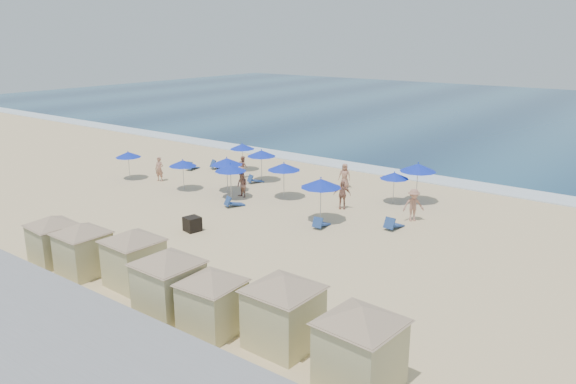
% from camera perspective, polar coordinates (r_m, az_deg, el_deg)
% --- Properties ---
extents(ground, '(160.00, 160.00, 0.00)m').
position_cam_1_polar(ground, '(32.48, -4.83, -2.87)').
color(ground, beige).
rests_on(ground, ground).
extents(ocean, '(160.00, 80.00, 0.06)m').
position_cam_1_polar(ocean, '(81.12, 22.34, 7.33)').
color(ocean, navy).
rests_on(ocean, ground).
extents(surf_line, '(160.00, 2.50, 0.08)m').
position_cam_1_polar(surf_line, '(44.71, 8.57, 2.28)').
color(surf_line, white).
rests_on(surf_line, ground).
extents(seawall, '(160.00, 6.10, 1.22)m').
position_cam_1_polar(seawall, '(24.70, -26.56, -9.16)').
color(seawall, gray).
rests_on(seawall, ground).
extents(trash_bin, '(0.93, 0.93, 0.79)m').
position_cam_1_polar(trash_bin, '(30.96, -9.69, -3.22)').
color(trash_bin, black).
rests_on(trash_bin, ground).
extents(cabana_0, '(4.03, 4.03, 2.54)m').
position_cam_1_polar(cabana_0, '(28.26, -22.79, -3.88)').
color(cabana_0, '#C8C089').
rests_on(cabana_0, ground).
extents(cabana_1, '(4.18, 4.18, 2.62)m').
position_cam_1_polar(cabana_1, '(26.48, -20.16, -4.78)').
color(cabana_1, '#C8C089').
rests_on(cabana_1, ground).
extents(cabana_2, '(4.38, 4.38, 2.75)m').
position_cam_1_polar(cabana_2, '(24.66, -15.44, -5.70)').
color(cabana_2, '#C8C089').
rests_on(cabana_2, ground).
extents(cabana_3, '(4.54, 4.54, 2.85)m').
position_cam_1_polar(cabana_3, '(21.86, -12.06, -8.15)').
color(cabana_3, '#C8C089').
rests_on(cabana_3, ground).
extents(cabana_4, '(4.15, 4.15, 2.60)m').
position_cam_1_polar(cabana_4, '(20.42, -7.74, -10.14)').
color(cabana_4, '#C8C089').
rests_on(cabana_4, ground).
extents(cabana_5, '(4.64, 4.64, 2.91)m').
position_cam_1_polar(cabana_5, '(19.29, -0.46, -11.04)').
color(cabana_5, '#C8C089').
rests_on(cabana_5, ground).
extents(cabana_6, '(4.67, 4.67, 2.93)m').
position_cam_1_polar(cabana_6, '(17.41, 7.40, -14.31)').
color(cabana_6, '#C8C089').
rests_on(cabana_6, ground).
extents(umbrella_0, '(1.86, 1.86, 2.12)m').
position_cam_1_polar(umbrella_0, '(42.70, -15.93, 3.68)').
color(umbrella_0, '#A5A8AD').
rests_on(umbrella_0, ground).
extents(umbrella_1, '(1.92, 1.92, 2.18)m').
position_cam_1_polar(umbrella_1, '(43.94, -4.67, 4.64)').
color(umbrella_1, '#A5A8AD').
rests_on(umbrella_1, ground).
extents(umbrella_2, '(1.91, 1.91, 2.17)m').
position_cam_1_polar(umbrella_2, '(38.81, -10.64, 2.90)').
color(umbrella_2, '#A5A8AD').
rests_on(umbrella_2, ground).
extents(umbrella_3, '(2.09, 2.09, 2.38)m').
position_cam_1_polar(umbrella_3, '(40.49, -2.72, 3.95)').
color(umbrella_3, '#A5A8AD').
rests_on(umbrella_3, ground).
extents(umbrella_4, '(2.13, 2.13, 2.42)m').
position_cam_1_polar(umbrella_4, '(37.88, -6.24, 3.11)').
color(umbrella_4, '#A5A8AD').
rests_on(umbrella_4, ground).
extents(umbrella_5, '(2.07, 2.07, 2.36)m').
position_cam_1_polar(umbrella_5, '(36.30, -5.86, 2.47)').
color(umbrella_5, '#A5A8AD').
rests_on(umbrella_5, ground).
extents(umbrella_6, '(2.13, 2.13, 2.43)m').
position_cam_1_polar(umbrella_6, '(36.14, -0.42, 2.59)').
color(umbrella_6, '#A5A8AD').
rests_on(umbrella_6, ground).
extents(umbrella_7, '(2.31, 2.31, 2.63)m').
position_cam_1_polar(umbrella_7, '(31.54, 3.36, 0.91)').
color(umbrella_7, '#A5A8AD').
rests_on(umbrella_7, ground).
extents(umbrella_8, '(2.31, 2.31, 2.63)m').
position_cam_1_polar(umbrella_8, '(36.08, 13.07, 2.44)').
color(umbrella_8, '#A5A8AD').
rests_on(umbrella_8, ground).
extents(umbrella_9, '(1.82, 1.82, 2.07)m').
position_cam_1_polar(umbrella_9, '(35.74, 10.75, 1.65)').
color(umbrella_9, '#A5A8AD').
rests_on(umbrella_9, ground).
extents(beach_chair_0, '(0.80, 1.37, 0.71)m').
position_cam_1_polar(beach_chair_0, '(44.92, -9.79, 2.55)').
color(beach_chair_0, navy).
rests_on(beach_chair_0, ground).
extents(beach_chair_1, '(1.09, 1.52, 0.77)m').
position_cam_1_polar(beach_chair_1, '(44.95, -7.20, 2.70)').
color(beach_chair_1, navy).
rests_on(beach_chair_1, ground).
extents(beach_chair_2, '(0.91, 1.29, 0.65)m').
position_cam_1_polar(beach_chair_2, '(40.38, -3.47, 1.23)').
color(beach_chair_2, navy).
rests_on(beach_chair_2, ground).
extents(beach_chair_3, '(1.00, 1.38, 0.70)m').
position_cam_1_polar(beach_chair_3, '(34.96, -5.65, -1.11)').
color(beach_chair_3, navy).
rests_on(beach_chair_3, ground).
extents(beach_chair_4, '(0.67, 1.29, 0.69)m').
position_cam_1_polar(beach_chair_4, '(31.12, 3.31, -3.22)').
color(beach_chair_4, navy).
rests_on(beach_chair_4, ground).
extents(beach_chair_5, '(0.70, 1.39, 0.74)m').
position_cam_1_polar(beach_chair_5, '(31.40, 10.59, -3.26)').
color(beach_chair_5, navy).
rests_on(beach_chair_5, ground).
extents(beachgoer_0, '(0.74, 0.59, 1.78)m').
position_cam_1_polar(beachgoer_0, '(41.76, -12.94, 2.28)').
color(beachgoer_0, '#AF7861').
rests_on(beachgoer_0, ground).
extents(beachgoer_1, '(0.97, 0.88, 1.62)m').
position_cam_1_polar(beachgoer_1, '(41.94, -4.59, 2.58)').
color(beachgoer_1, '#AF7861').
rests_on(beachgoer_1, ground).
extents(beachgoer_2, '(1.13, 0.91, 1.79)m').
position_cam_1_polar(beachgoer_2, '(34.39, 5.52, -0.26)').
color(beachgoer_2, '#AF7861').
rests_on(beachgoer_2, ground).
extents(beachgoer_3, '(1.36, 1.35, 1.89)m').
position_cam_1_polar(beachgoer_3, '(32.78, 12.63, -1.30)').
color(beachgoer_3, '#AF7861').
rests_on(beachgoer_3, ground).
extents(beachgoer_4, '(0.97, 0.79, 1.71)m').
position_cam_1_polar(beachgoer_4, '(39.14, 5.77, 1.66)').
color(beachgoer_4, '#AF7861').
rests_on(beachgoer_4, ground).
extents(beachgoer_5, '(0.89, 0.75, 1.64)m').
position_cam_1_polar(beachgoer_5, '(36.78, -4.68, 0.70)').
color(beachgoer_5, '#AF7861').
rests_on(beachgoer_5, ground).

